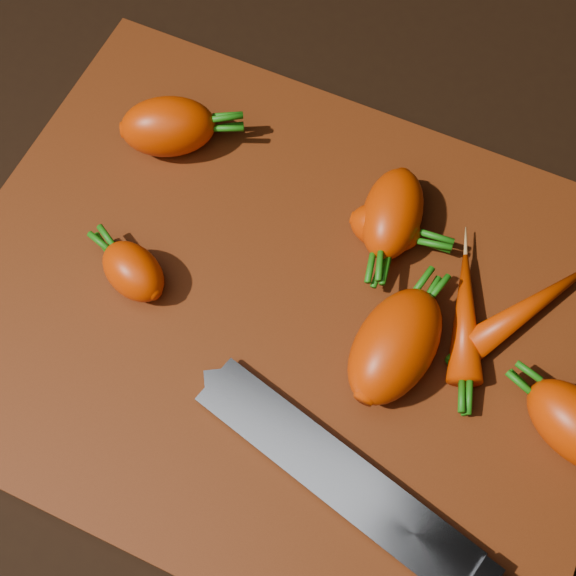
% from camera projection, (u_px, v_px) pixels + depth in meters
% --- Properties ---
extents(ground, '(2.00, 2.00, 0.01)m').
position_uv_depth(ground, '(283.00, 318.00, 0.61)').
color(ground, black).
extents(cutting_board, '(0.50, 0.40, 0.01)m').
position_uv_depth(cutting_board, '(282.00, 312.00, 0.60)').
color(cutting_board, '#692A0E').
rests_on(cutting_board, ground).
extents(carrot_0, '(0.09, 0.08, 0.05)m').
position_uv_depth(carrot_0, '(168.00, 127.00, 0.64)').
color(carrot_0, '#D63400').
rests_on(carrot_0, cutting_board).
extents(carrot_1, '(0.06, 0.05, 0.04)m').
position_uv_depth(carrot_1, '(133.00, 271.00, 0.59)').
color(carrot_1, '#D63400').
rests_on(carrot_1, cutting_board).
extents(carrot_2, '(0.06, 0.08, 0.05)m').
position_uv_depth(carrot_2, '(393.00, 214.00, 0.61)').
color(carrot_2, '#D63400').
rests_on(carrot_2, cutting_board).
extents(carrot_3, '(0.07, 0.10, 0.05)m').
position_uv_depth(carrot_3, '(395.00, 346.00, 0.56)').
color(carrot_3, '#D63400').
rests_on(carrot_3, cutting_board).
extents(carrot_4, '(0.06, 0.04, 0.04)m').
position_uv_depth(carrot_4, '(385.00, 228.00, 0.61)').
color(carrot_4, '#D63400').
rests_on(carrot_4, cutting_board).
extents(carrot_6, '(0.08, 0.11, 0.02)m').
position_uv_depth(carrot_6, '(530.00, 307.00, 0.59)').
color(carrot_6, '#D63400').
rests_on(carrot_6, cutting_board).
extents(carrot_7, '(0.06, 0.10, 0.03)m').
position_uv_depth(carrot_7, '(465.00, 316.00, 0.58)').
color(carrot_7, '#D63400').
rests_on(carrot_7, cutting_board).
extents(knife, '(0.35, 0.11, 0.02)m').
position_uv_depth(knife, '(361.00, 493.00, 0.53)').
color(knife, gray).
rests_on(knife, cutting_board).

